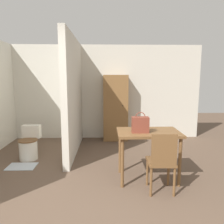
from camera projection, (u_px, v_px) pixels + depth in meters
The scene contains 8 objects.
wall_back at pixel (99, 92), 5.92m from camera, with size 5.49×0.12×2.50m.
partition_wall at pixel (73, 96), 4.75m from camera, with size 0.12×2.22×2.50m.
dining_table at pixel (148, 138), 3.47m from camera, with size 0.98×0.64×0.80m.
wooden_chair at pixel (162, 160), 3.06m from camera, with size 0.39×0.39×0.90m.
toilet at pixel (29, 145), 4.46m from camera, with size 0.38×0.53×0.65m.
handbag at pixel (140, 125), 3.36m from camera, with size 0.26×0.14×0.32m.
wooden_cabinet at pixel (115, 108), 5.73m from camera, with size 0.64×0.41×1.71m.
bath_mat at pixel (22, 166), 4.06m from camera, with size 0.52×0.36×0.01m.
Camera 1 is at (0.19, -2.10, 1.63)m, focal length 35.00 mm.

